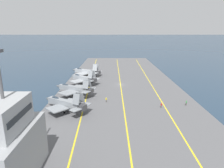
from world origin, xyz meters
name	(u,v)px	position (x,y,z in m)	size (l,w,h in m)	color
ground_plane	(120,85)	(0.00, 0.00, 0.00)	(2000.00, 2000.00, 0.00)	#23384C
carrier_deck	(120,85)	(0.00, 0.00, 0.20)	(173.12, 50.02, 0.40)	#565659
deck_stripe_foul_line	(151,85)	(0.00, -13.75, 0.40)	(155.81, 0.36, 0.01)	yellow
deck_stripe_centerline	(120,85)	(0.00, 0.00, 0.40)	(155.81, 0.36, 0.01)	yellow
deck_stripe_edge_line	(90,85)	(0.00, 13.75, 0.40)	(155.81, 0.36, 0.01)	yellow
parked_jet_nearest	(65,103)	(-30.28, 17.68, 3.08)	(12.68, 15.48, 6.66)	gray
parked_jet_second	(74,88)	(-15.12, 17.65, 3.10)	(13.82, 16.17, 6.44)	gray
parked_jet_third	(83,78)	(1.12, 16.71, 3.05)	(13.38, 14.60, 6.81)	#93999E
parked_jet_fourth	(86,71)	(18.39, 17.54, 2.72)	(13.61, 17.12, 6.53)	#9EA3A8
crew_yellow_vest	(106,99)	(-22.38, 5.67, 1.35)	(0.43, 0.46, 1.73)	#4C473D
crew_red_vest	(161,105)	(-27.35, -11.74, 1.32)	(0.46, 0.41, 1.67)	#4C473D
crew_green_vest	(186,103)	(-25.26, -20.26, 1.31)	(0.46, 0.41, 1.66)	#383328
island_tower	(6,148)	(-58.65, 19.96, 6.30)	(14.39, 7.71, 20.91)	gray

